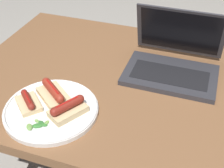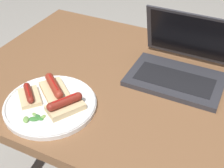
# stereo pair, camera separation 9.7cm
# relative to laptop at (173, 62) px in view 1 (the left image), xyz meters

# --- Properties ---
(desk) EXTENTS (1.19, 0.80, 0.73)m
(desk) POSITION_rel_laptop_xyz_m (-0.11, -0.10, -0.14)
(desk) COLOR brown
(desk) RESTS_ON ground_plane
(laptop) EXTENTS (0.32, 0.27, 0.21)m
(laptop) POSITION_rel_laptop_xyz_m (0.00, 0.00, 0.00)
(laptop) COLOR #2D2D33
(laptop) RESTS_ON desk
(plate) EXTENTS (0.29, 0.29, 0.02)m
(plate) POSITION_rel_laptop_xyz_m (-0.31, -0.34, -0.03)
(plate) COLOR white
(plate) RESTS_ON desk
(sausage_toast_left) EXTENTS (0.11, 0.11, 0.04)m
(sausage_toast_left) POSITION_rel_laptop_xyz_m (-0.38, -0.35, -0.01)
(sausage_toast_left) COLOR #D6B784
(sausage_toast_left) RESTS_ON plate
(sausage_toast_middle) EXTENTS (0.14, 0.13, 0.05)m
(sausage_toast_middle) POSITION_rel_laptop_xyz_m (-0.33, -0.29, -0.01)
(sausage_toast_middle) COLOR #D6B784
(sausage_toast_middle) RESTS_ON plate
(sausage_toast_right) EXTENTS (0.11, 0.13, 0.05)m
(sausage_toast_right) POSITION_rel_laptop_xyz_m (-0.25, -0.34, -0.01)
(sausage_toast_right) COLOR #D6B784
(sausage_toast_right) RESTS_ON plate
(salad_pile) EXTENTS (0.06, 0.06, 0.01)m
(salad_pile) POSITION_rel_laptop_xyz_m (-0.31, -0.42, -0.02)
(salad_pile) COLOR #709E4C
(salad_pile) RESTS_ON plate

